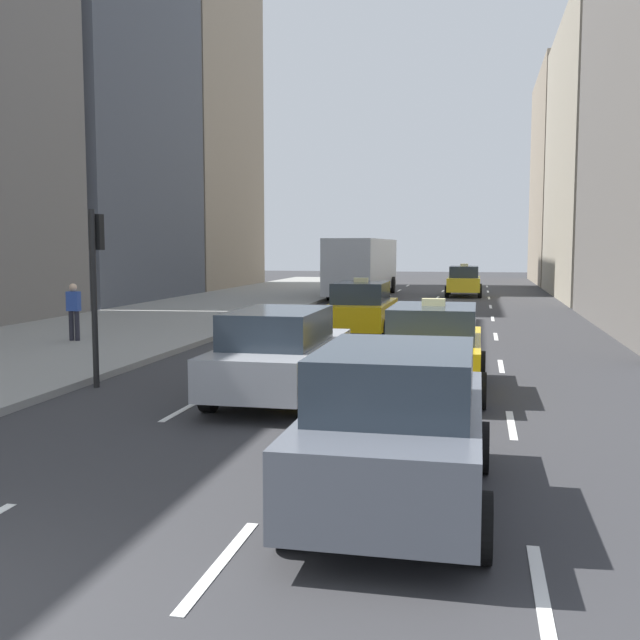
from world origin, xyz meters
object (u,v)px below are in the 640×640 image
Objects in this scene: taxi_lead at (433,348)px; taxi_third at (362,309)px; sedan_black_near at (281,352)px; traffic_light_pole at (95,269)px; sedan_silver_behind at (397,426)px; city_bus at (363,265)px; pedestrian_far_walking at (74,309)px; taxi_second at (464,281)px.

taxi_lead is 1.00× the size of taxi_third.
traffic_light_pole is at bearing 175.57° from sedan_black_near.
taxi_lead is 2.99m from sedan_black_near.
taxi_third is at bearing 100.25° from sedan_silver_behind.
sedan_silver_behind is 34.44m from city_bus.
sedan_black_near is at bearing -84.36° from city_bus.
sedan_silver_behind reaches higher than sedan_black_near.
pedestrian_far_walking is at bearing 142.59° from sedan_black_near.
traffic_light_pole is at bearing -92.31° from city_bus.
traffic_light_pole is at bearing -112.22° from taxi_third.
taxi_second is at bearing 90.00° from taxi_lead.
taxi_lead is 1.22× the size of traffic_light_pole.
taxi_third is at bearing 90.00° from sedan_black_near.
city_bus reaches higher than sedan_black_near.
traffic_light_pole is at bearing 139.24° from sedan_silver_behind.
pedestrian_far_walking is (-10.55, 11.44, 0.16)m from sedan_silver_behind.
city_bus is (-5.61, 33.97, 0.88)m from sedan_silver_behind.
taxi_lead reaches higher than pedestrian_far_walking.
pedestrian_far_walking is (-10.55, 4.88, 0.19)m from taxi_lead.
traffic_light_pole is at bearing -102.83° from taxi_second.
city_bus reaches higher than sedan_silver_behind.
taxi_lead is 11.63m from pedestrian_far_walking.
sedan_black_near is at bearing 116.93° from sedan_silver_behind.
traffic_light_pole reaches higher than taxi_second.
taxi_third reaches higher than pedestrian_far_walking.
taxi_third is 0.99× the size of sedan_silver_behind.
taxi_second is at bearing 14.91° from city_bus.
taxi_second reaches higher than pedestrian_far_walking.
city_bus is 28.18m from traffic_light_pole.
taxi_lead is at bearing 20.53° from sedan_black_near.
traffic_light_pole is (-3.95, 0.31, 1.54)m from sedan_black_near.
sedan_black_near is at bearing -37.41° from pedestrian_far_walking.
sedan_silver_behind is (0.00, -35.47, 0.03)m from taxi_second.
sedan_black_near is 0.43× the size of city_bus.
sedan_silver_behind is (2.80, -5.51, 0.05)m from sedan_black_near.
taxi_lead is 28.90m from taxi_second.
taxi_lead is 9.36m from taxi_third.
pedestrian_far_walking is 6.92m from traffic_light_pole.
city_bus is at bearing 99.38° from sedan_silver_behind.
city_bus reaches higher than taxi_second.
traffic_light_pole is (-1.14, -28.15, 0.62)m from city_bus.
sedan_silver_behind is (2.80, -15.49, 0.03)m from taxi_third.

